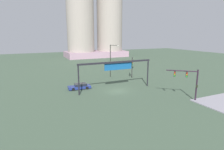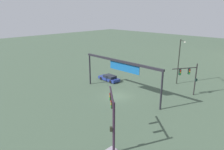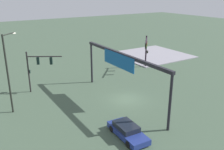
{
  "view_description": "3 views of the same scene",
  "coord_description": "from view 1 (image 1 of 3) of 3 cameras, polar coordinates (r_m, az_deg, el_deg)",
  "views": [
    {
      "loc": [
        -16.99,
        -33.72,
        11.52
      ],
      "look_at": [
        -1.97,
        -1.42,
        3.87
      ],
      "focal_mm": 30.33,
      "sensor_mm": 36.0,
      "label": 1
    },
    {
      "loc": [
        22.32,
        -24.1,
        13.94
      ],
      "look_at": [
        -2.43,
        1.29,
        2.96
      ],
      "focal_mm": 33.34,
      "sensor_mm": 36.0,
      "label": 2
    },
    {
      "loc": [
        -23.11,
        16.93,
        13.11
      ],
      "look_at": [
        2.05,
        1.01,
        2.89
      ],
      "focal_mm": 39.68,
      "sensor_mm": 36.0,
      "label": 3
    }
  ],
  "objects": [
    {
      "name": "traffic_signal_near_corner",
      "position": [
        50.06,
        6.09,
        3.08
      ],
      "size": [
        2.81,
        4.03,
        5.59
      ],
      "rotation": [
        0.0,
        0.0,
        -2.12
      ],
      "color": "black",
      "rests_on": "ground"
    },
    {
      "name": "sedan_car_approaching",
      "position": [
        41.4,
        -9.71,
        -3.4
      ],
      "size": [
        4.85,
        2.16,
        1.21
      ],
      "rotation": [
        0.0,
        0.0,
        3.09
      ],
      "color": "navy",
      "rests_on": "ground"
    },
    {
      "name": "streetlamp_curved_arm",
      "position": [
        51.59,
        -0.23,
        4.95
      ],
      "size": [
        1.96,
        1.88,
        8.85
      ],
      "rotation": [
        0.0,
        0.0,
        -0.76
      ],
      "color": "black",
      "rests_on": "ground"
    },
    {
      "name": "overhead_sign_gantry",
      "position": [
        39.13,
        1.4,
        2.57
      ],
      "size": [
        16.36,
        0.43,
        6.13
      ],
      "color": "black",
      "rests_on": "ground"
    },
    {
      "name": "traffic_signal_opposite_side",
      "position": [
        35.79,
        22.26,
        -1.19
      ],
      "size": [
        4.14,
        3.93,
        5.63
      ],
      "rotation": [
        0.0,
        0.0,
        2.42
      ],
      "color": "black",
      "rests_on": "ground"
    },
    {
      "name": "ground_plane",
      "position": [
        39.48,
        1.73,
        -4.86
      ],
      "size": [
        191.77,
        191.77,
        0.0
      ],
      "primitive_type": "plane",
      "color": "#415542"
    }
  ]
}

